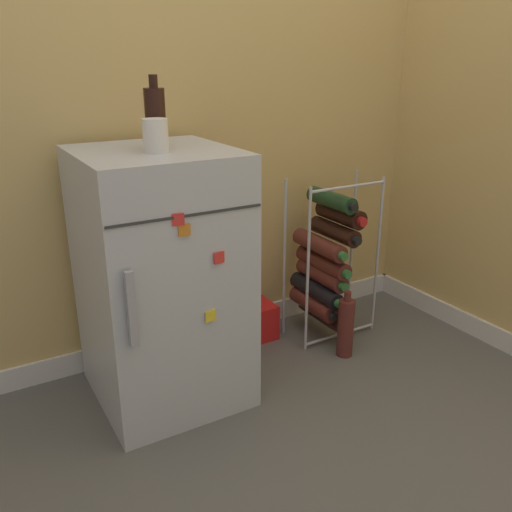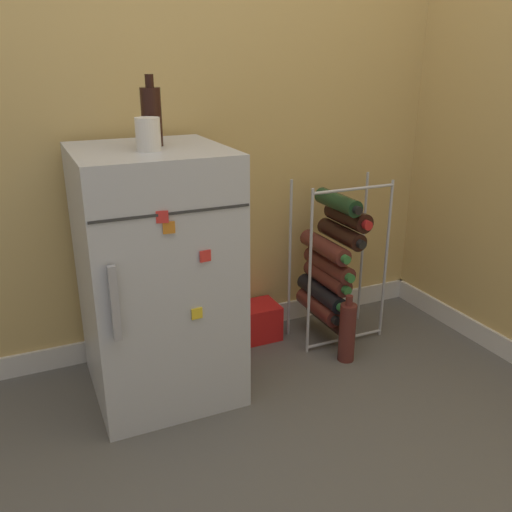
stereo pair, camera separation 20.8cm
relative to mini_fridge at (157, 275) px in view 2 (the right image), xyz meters
name	(u,v)px [view 2 (the right image)]	position (x,y,z in m)	size (l,w,h in m)	color
ground_plane	(283,406)	(0.35, -0.31, -0.44)	(14.00, 14.00, 0.00)	#56544F
wall_back	(213,36)	(0.35, 0.32, 0.79)	(6.97, 0.07, 2.50)	tan
mini_fridge	(157,275)	(0.00, 0.00, 0.00)	(0.49, 0.54, 0.89)	#B7BABF
wine_rack	(331,265)	(0.76, 0.07, -0.11)	(0.38, 0.32, 0.70)	#B2B2B7
soda_box	(251,322)	(0.44, 0.19, -0.37)	(0.24, 0.15, 0.16)	red
fridge_top_cup	(148,134)	(-0.01, -0.06, 0.50)	(0.08, 0.08, 0.10)	silver
fridge_top_bottle	(152,116)	(0.03, 0.03, 0.54)	(0.07, 0.07, 0.22)	black
loose_bottle_floor	(347,332)	(0.73, -0.13, -0.32)	(0.07, 0.07, 0.29)	#56231E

